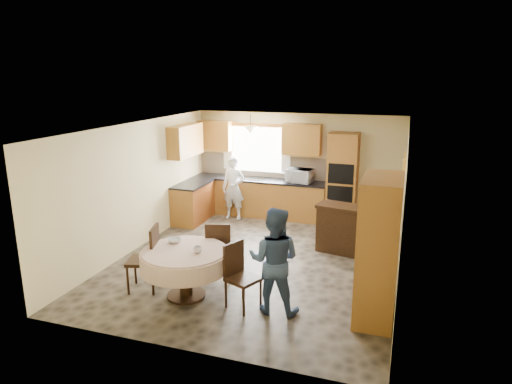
{
  "coord_description": "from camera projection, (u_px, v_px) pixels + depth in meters",
  "views": [
    {
      "loc": [
        2.47,
        -7.54,
        3.4
      ],
      "look_at": [
        -0.13,
        0.3,
        1.25
      ],
      "focal_mm": 32.0,
      "sensor_mm": 36.0,
      "label": 1
    }
  ],
  "objects": [
    {
      "name": "wall_front",
      "position": [
        180.0,
        258.0,
        5.47
      ],
      "size": [
        5.0,
        0.02,
        2.5
      ],
      "primitive_type": "cube",
      "color": "beige",
      "rests_on": "floor"
    },
    {
      "name": "person_sink",
      "position": [
        233.0,
        188.0,
        10.85
      ],
      "size": [
        0.57,
        0.38,
        1.51
      ],
      "primitive_type": "imported",
      "rotation": [
        0.0,
        0.0,
        0.04
      ],
      "color": "silver",
      "rests_on": "floor"
    },
    {
      "name": "chair_right",
      "position": [
        239.0,
        272.0,
        6.76
      ],
      "size": [
        0.56,
        0.56,
        0.99
      ],
      "rotation": [
        0.0,
        0.0,
        1.16
      ],
      "color": "#331D0E",
      "rests_on": "floor"
    },
    {
      "name": "curtain_right",
      "position": [
        286.0,
        149.0,
        10.89
      ],
      "size": [
        0.22,
        0.02,
        1.15
      ],
      "primitive_type": "cube",
      "color": "white",
      "rests_on": "wall_back"
    },
    {
      "name": "dining_table",
      "position": [
        185.0,
        260.0,
        7.03
      ],
      "size": [
        1.36,
        1.36,
        0.78
      ],
      "color": "#331D0E",
      "rests_on": "floor"
    },
    {
      "name": "chair_back",
      "position": [
        219.0,
        248.0,
        7.66
      ],
      "size": [
        0.55,
        0.55,
        1.02
      ],
      "rotation": [
        0.0,
        0.0,
        3.45
      ],
      "color": "#331D0E",
      "rests_on": "floor"
    },
    {
      "name": "framed_picture",
      "position": [
        404.0,
        170.0,
        8.26
      ],
      "size": [
        0.06,
        0.64,
        0.53
      ],
      "color": "gold",
      "rests_on": "wall_right"
    },
    {
      "name": "bowl_table",
      "position": [
        175.0,
        241.0,
        7.29
      ],
      "size": [
        0.27,
        0.27,
        0.06
      ],
      "primitive_type": "imported",
      "rotation": [
        0.0,
        0.0,
        0.37
      ],
      "color": "#B2B2B2",
      "rests_on": "dining_table"
    },
    {
      "name": "cup_table",
      "position": [
        198.0,
        250.0,
        6.86
      ],
      "size": [
        0.16,
        0.16,
        0.1
      ],
      "primitive_type": "imported",
      "rotation": [
        0.0,
        0.0,
        0.26
      ],
      "color": "#B2B2B2",
      "rests_on": "dining_table"
    },
    {
      "name": "wall_cab_left",
      "position": [
        215.0,
        135.0,
        11.29
      ],
      "size": [
        0.85,
        0.33,
        0.72
      ],
      "primitive_type": "cube",
      "color": "#C37E30",
      "rests_on": "wall_back"
    },
    {
      "name": "curtain_left",
      "position": [
        228.0,
        146.0,
        11.35
      ],
      "size": [
        0.22,
        0.02,
        1.15
      ],
      "primitive_type": "cube",
      "color": "white",
      "rests_on": "wall_back"
    },
    {
      "name": "person_dining",
      "position": [
        274.0,
        260.0,
        6.55
      ],
      "size": [
        0.8,
        0.64,
        1.59
      ],
      "primitive_type": "imported",
      "rotation": [
        0.0,
        0.0,
        3.19
      ],
      "color": "#33496F",
      "rests_on": "floor"
    },
    {
      "name": "wall_cab_side",
      "position": [
        185.0,
        141.0,
        10.42
      ],
      "size": [
        0.33,
        1.2,
        0.72
      ],
      "primitive_type": "cube",
      "color": "#C37E30",
      "rests_on": "wall_left"
    },
    {
      "name": "floor",
      "position": [
        258.0,
        261.0,
        8.54
      ],
      "size": [
        5.0,
        6.0,
        0.01
      ],
      "primitive_type": "cube",
      "color": "brown",
      "rests_on": "ground"
    },
    {
      "name": "ceiling",
      "position": [
        258.0,
        127.0,
        7.91
      ],
      "size": [
        5.0,
        6.0,
        0.01
      ],
      "primitive_type": "cube",
      "color": "white",
      "rests_on": "wall_back"
    },
    {
      "name": "wall_cab_right",
      "position": [
        302.0,
        139.0,
        10.61
      ],
      "size": [
        0.9,
        0.33,
        0.72
      ],
      "primitive_type": "cube",
      "color": "#C37E30",
      "rests_on": "wall_back"
    },
    {
      "name": "space_heater",
      "position": [
        363.0,
        238.0,
        8.96
      ],
      "size": [
        0.47,
        0.41,
        0.54
      ],
      "primitive_type": "cube",
      "rotation": [
        0.0,
        0.0,
        0.41
      ],
      "color": "black",
      "rests_on": "floor"
    },
    {
      "name": "microwave",
      "position": [
        300.0,
        176.0,
        10.65
      ],
      "size": [
        0.64,
        0.48,
        0.32
      ],
      "primitive_type": "imported",
      "rotation": [
        0.0,
        0.0,
        -0.15
      ],
      "color": "silver",
      "rests_on": "counter_back"
    },
    {
      "name": "counter_back",
      "position": [
        259.0,
        180.0,
        11.05
      ],
      "size": [
        3.3,
        0.64,
        0.04
      ],
      "primitive_type": "cube",
      "color": "black",
      "rests_on": "base_cab_back"
    },
    {
      "name": "wall_left",
      "position": [
        137.0,
        186.0,
        8.99
      ],
      "size": [
        0.02,
        6.0,
        2.5
      ],
      "primitive_type": "cube",
      "color": "beige",
      "rests_on": "floor"
    },
    {
      "name": "base_cab_left",
      "position": [
        193.0,
        203.0,
        10.75
      ],
      "size": [
        0.6,
        1.2,
        0.88
      ],
      "primitive_type": "cube",
      "color": "#AC7A2D",
      "rests_on": "floor"
    },
    {
      "name": "backsplash",
      "position": [
        263.0,
        166.0,
        11.25
      ],
      "size": [
        3.3,
        0.02,
        0.55
      ],
      "primitive_type": "cube",
      "color": "beige",
      "rests_on": "wall_back"
    },
    {
      "name": "bottle_sideboard",
      "position": [
        363.0,
        203.0,
        8.58
      ],
      "size": [
        0.15,
        0.15,
        0.3
      ],
      "primitive_type": "imported",
      "rotation": [
        0.0,
        0.0,
        0.42
      ],
      "color": "silver",
      "rests_on": "sideboard"
    },
    {
      "name": "wall_right",
      "position": [
        403.0,
        209.0,
        7.46
      ],
      "size": [
        0.02,
        6.0,
        2.5
      ],
      "primitive_type": "cube",
      "color": "beige",
      "rests_on": "floor"
    },
    {
      "name": "oven_upper",
      "position": [
        341.0,
        174.0,
        10.05
      ],
      "size": [
        0.56,
        0.01,
        0.45
      ],
      "primitive_type": "cube",
      "color": "black",
      "rests_on": "oven_tower"
    },
    {
      "name": "sideboard",
      "position": [
        349.0,
        231.0,
        8.8
      ],
      "size": [
        1.32,
        0.74,
        0.89
      ],
      "primitive_type": "cube",
      "rotation": [
        0.0,
        0.0,
        -0.19
      ],
      "color": "#331D0E",
      "rests_on": "floor"
    },
    {
      "name": "chair_left",
      "position": [
        148.0,
        255.0,
        7.27
      ],
      "size": [
        0.57,
        0.57,
        1.07
      ],
      "rotation": [
        0.0,
        0.0,
        -1.29
      ],
      "color": "#331D0E",
      "rests_on": "floor"
    },
    {
      "name": "oven_lower",
      "position": [
        340.0,
        196.0,
        10.18
      ],
      "size": [
        0.56,
        0.01,
        0.45
      ],
      "primitive_type": "cube",
      "color": "black",
      "rests_on": "oven_tower"
    },
    {
      "name": "pendant",
      "position": [
        251.0,
        130.0,
        10.61
      ],
      "size": [
        0.36,
        0.36,
        0.18
      ],
      "primitive_type": "cone",
      "rotation": [
        3.14,
        0.0,
        0.0
      ],
      "color": "beige",
      "rests_on": "ceiling"
    },
    {
      "name": "cupboard",
      "position": [
        378.0,
        249.0,
        6.36
      ],
      "size": [
        0.54,
        1.08,
        2.05
      ],
      "primitive_type": "cube",
      "color": "#AC7A2D",
      "rests_on": "floor"
    },
    {
      "name": "wall_back",
      "position": [
        297.0,
        165.0,
        10.98
      ],
      "size": [
        5.0,
        0.02,
        2.5
      ],
      "primitive_type": "cube",
      "color": "beige",
      "rests_on": "floor"
    },
    {
      "name": "window",
      "position": [
        257.0,
        149.0,
        11.18
      ],
      "size": [
        1.4,
        0.03,
        1.1
      ],
      "primitive_type": "cube",
      "color": "white",
      "rests_on": "wall_back"
    },
    {
      "name": "counter_left",
      "position": [
        192.0,
        184.0,
        10.64
      ],
      "size": [
        0.64,
        1.2,
        0.04
      ],
      "primitive_type": "cube",
      "color": "black",
      "rests_on": "base_cab_left"
    },
    {
      "name": "oven_tower",
      "position": [
        342.0,
        179.0,
        10.39
      ],
      "size": [
        0.66,
        0.62,
        2.12
      ],
      "primitive_type": "cube",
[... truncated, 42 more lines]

